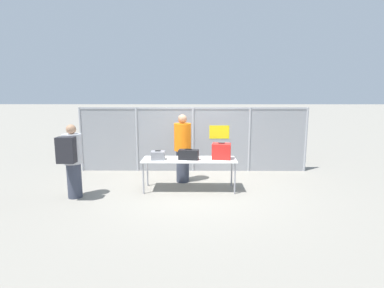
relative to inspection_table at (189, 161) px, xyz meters
name	(u,v)px	position (x,y,z in m)	size (l,w,h in m)	color
ground_plane	(193,190)	(0.09, -0.03, -0.73)	(120.00, 120.00, 0.00)	gray
fence_section	(193,138)	(0.10, 1.85, 0.30)	(6.91, 0.07, 1.95)	#9EA0A5
inspection_table	(189,161)	(0.00, 0.00, 0.00)	(2.28, 0.74, 0.78)	silver
suitcase_grey	(158,155)	(-0.76, -0.06, 0.15)	(0.34, 0.30, 0.23)	slate
suitcase_black	(189,155)	(-0.02, -0.06, 0.17)	(0.50, 0.28, 0.27)	black
suitcase_red	(221,151)	(0.79, 0.03, 0.24)	(0.49, 0.40, 0.40)	red
traveler_hooded	(72,158)	(-2.61, -0.63, 0.20)	(0.42, 0.65, 1.68)	#383D4C
security_worker_near	(183,147)	(-0.19, 0.70, 0.21)	(0.45, 0.45, 1.82)	#383D4C
utility_trailer	(254,146)	(2.40, 4.13, -0.36)	(3.90, 1.88, 0.62)	white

